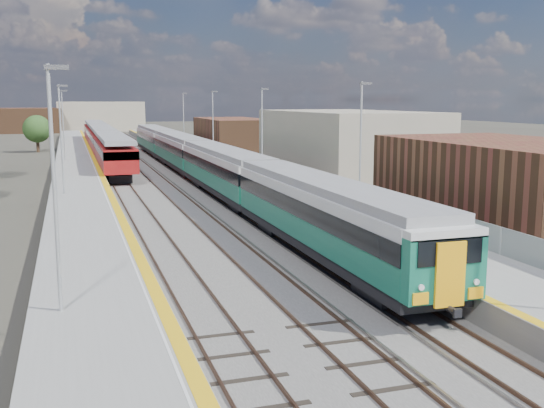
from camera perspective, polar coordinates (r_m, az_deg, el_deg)
name	(u,v)px	position (r m, az deg, el deg)	size (l,w,h in m)	color
ground	(174,177)	(63.20, -8.75, 2.43)	(320.00, 320.00, 0.00)	#47443A
ballast_bed	(148,174)	(65.36, -11.05, 2.61)	(10.50, 155.00, 0.06)	#565451
tracks	(152,172)	(67.07, -10.71, 2.86)	(8.96, 160.00, 0.17)	#4C3323
platform_right	(221,167)	(66.57, -4.60, 3.31)	(4.70, 155.00, 8.52)	slate
platform_left	(78,172)	(64.87, -17.04, 2.76)	(4.30, 155.00, 8.52)	slate
buildings	(25,85)	(150.87, -21.23, 9.94)	(72.00, 185.50, 40.00)	brown
green_train	(199,158)	(58.31, -6.57, 4.11)	(2.89, 80.41, 3.18)	black
red_train	(102,140)	(86.59, -14.96, 5.57)	(3.05, 61.75, 3.85)	black
tree_c	(37,129)	(97.52, -20.32, 6.33)	(3.93, 3.93, 5.32)	#382619
tree_d	(363,131)	(79.44, 8.15, 6.48)	(4.30, 4.30, 5.82)	#382619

